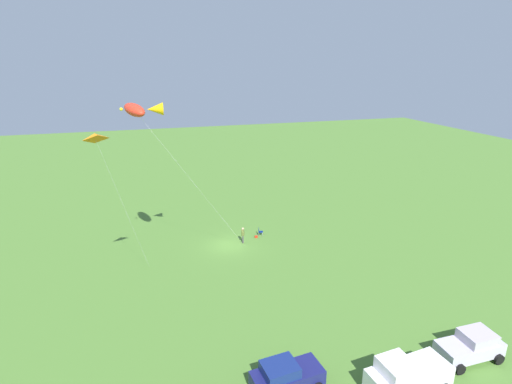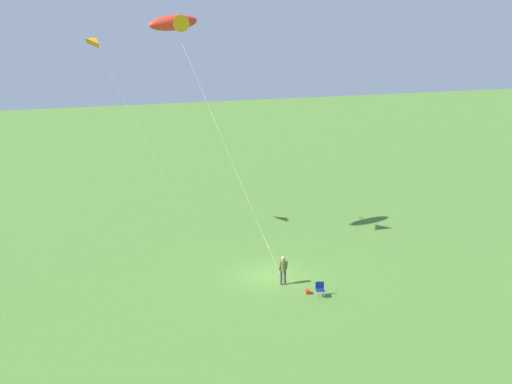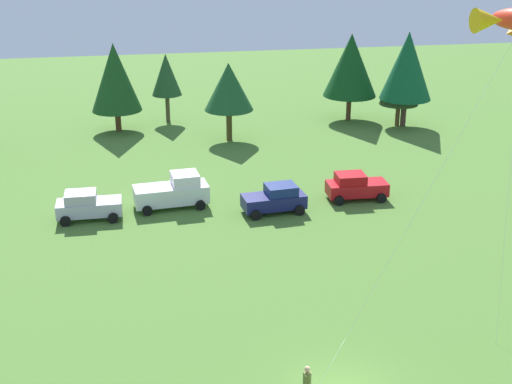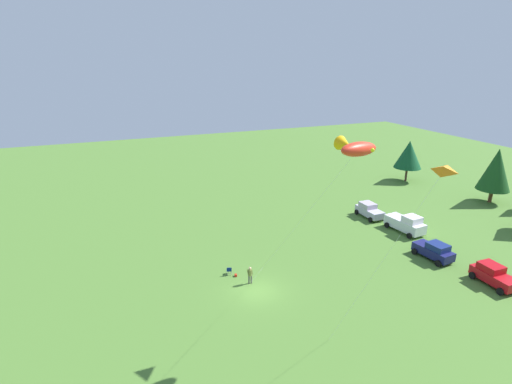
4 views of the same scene
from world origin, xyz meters
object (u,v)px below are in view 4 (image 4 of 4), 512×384
object	(u,v)px
backpack_on_grass	(236,275)
car_silver_compact	(369,210)
car_navy_hatch	(434,251)
kite_delta_orange	(442,170)
folding_chair	(229,270)
truck_white_pickup	(406,223)
person_kite_flyer	(250,274)
kite_large_fish	(355,148)
car_red_sedan	(494,275)

from	to	relation	value
backpack_on_grass	car_silver_compact	bearing A→B (deg)	109.83
car_navy_hatch	kite_delta_orange	xyz separation A→B (m)	(9.77, -11.43, 12.54)
folding_chair	truck_white_pickup	world-z (taller)	truck_white_pickup
person_kite_flyer	kite_large_fish	bearing A→B (deg)	-146.69
car_navy_hatch	folding_chair	bearing A→B (deg)	-109.15
folding_chair	car_navy_hatch	bearing A→B (deg)	-87.81
truck_white_pickup	car_red_sedan	bearing A→B (deg)	-9.39
folding_chair	kite_delta_orange	xyz separation A→B (m)	(14.84, 9.86, 13.00)
person_kite_flyer	kite_delta_orange	world-z (taller)	kite_delta_orange
truck_white_pickup	kite_large_fish	bearing A→B (deg)	-59.48
truck_white_pickup	car_navy_hatch	size ratio (longest dim) A/B	1.19
truck_white_pickup	car_navy_hatch	xyz separation A→B (m)	(6.66, -2.14, -0.15)
person_kite_flyer	truck_white_pickup	size ratio (longest dim) A/B	0.34
car_red_sedan	kite_large_fish	xyz separation A→B (m)	(0.64, -17.36, 13.77)
person_kite_flyer	car_navy_hatch	distance (m)	20.15
backpack_on_grass	car_silver_compact	size ratio (longest dim) A/B	0.08
truck_white_pickup	kite_delta_orange	size ratio (longest dim) A/B	0.37
kite_large_fish	car_silver_compact	bearing A→B (deg)	138.09
kite_delta_orange	car_silver_compact	bearing A→B (deg)	150.64
backpack_on_grass	car_navy_hatch	xyz separation A→B (m)	(4.50, 20.81, 0.84)
car_silver_compact	person_kite_flyer	bearing A→B (deg)	114.54
car_silver_compact	car_red_sedan	size ratio (longest dim) A/B	0.99
person_kite_flyer	folding_chair	size ratio (longest dim) A/B	2.12
person_kite_flyer	truck_white_pickup	xyz separation A→B (m)	(-3.88, 22.10, 0.08)
folding_chair	car_navy_hatch	size ratio (longest dim) A/B	0.19
car_red_sedan	kite_large_fish	distance (m)	22.16
truck_white_pickup	car_silver_compact	bearing A→B (deg)	-174.53
backpack_on_grass	kite_delta_orange	size ratio (longest dim) A/B	0.02
car_navy_hatch	kite_large_fish	bearing A→B (deg)	-73.27
car_navy_hatch	car_silver_compact	bearing A→B (deg)	169.54
truck_white_pickup	car_navy_hatch	world-z (taller)	truck_white_pickup
person_kite_flyer	car_navy_hatch	size ratio (longest dim) A/B	0.40
backpack_on_grass	truck_white_pickup	size ratio (longest dim) A/B	0.06
folding_chair	kite_large_fish	world-z (taller)	kite_large_fish
backpack_on_grass	kite_large_fish	bearing A→B (deg)	23.14
car_silver_compact	kite_delta_orange	world-z (taller)	kite_delta_orange
folding_chair	truck_white_pickup	bearing A→B (deg)	-70.54
kite_large_fish	kite_delta_orange	world-z (taller)	kite_large_fish
backpack_on_grass	kite_large_fish	xyz separation A→B (m)	(11.14, 4.76, 14.60)
folding_chair	car_silver_compact	bearing A→B (deg)	-56.29
folding_chair	person_kite_flyer	bearing A→B (deg)	-134.37
truck_white_pickup	car_red_sedan	world-z (taller)	truck_white_pickup
person_kite_flyer	kite_large_fish	size ratio (longest dim) A/B	0.11
person_kite_flyer	car_red_sedan	xyz separation A→B (m)	(8.77, 21.27, -0.07)
folding_chair	backpack_on_grass	distance (m)	0.84
backpack_on_grass	kite_delta_orange	distance (m)	21.69
person_kite_flyer	backpack_on_grass	distance (m)	2.13
person_kite_flyer	car_navy_hatch	xyz separation A→B (m)	(2.77, 19.96, -0.07)
kite_delta_orange	car_red_sedan	bearing A→B (deg)	106.47
person_kite_flyer	truck_white_pickup	world-z (taller)	truck_white_pickup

